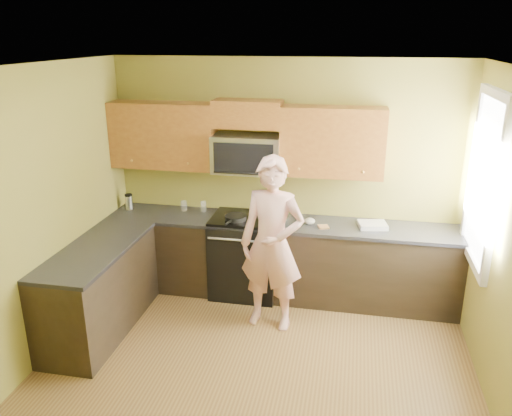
% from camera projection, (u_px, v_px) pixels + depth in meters
% --- Properties ---
extents(floor, '(4.00, 4.00, 0.00)m').
position_uv_depth(floor, '(250.00, 385.00, 4.49)').
color(floor, brown).
rests_on(floor, ground).
extents(ceiling, '(4.00, 4.00, 0.00)m').
position_uv_depth(ceiling, '(248.00, 69.00, 3.61)').
color(ceiling, white).
rests_on(ceiling, ground).
extents(wall_back, '(4.00, 0.00, 4.00)m').
position_uv_depth(wall_back, '(285.00, 178.00, 5.90)').
color(wall_back, olive).
rests_on(wall_back, ground).
extents(wall_left, '(0.00, 4.00, 4.00)m').
position_uv_depth(wall_left, '(24.00, 226.00, 4.41)').
color(wall_left, olive).
rests_on(wall_left, ground).
extents(cabinet_back_run, '(4.00, 0.60, 0.88)m').
position_uv_depth(cabinet_back_run, '(279.00, 260.00, 5.92)').
color(cabinet_back_run, black).
rests_on(cabinet_back_run, floor).
extents(cabinet_left_run, '(0.60, 1.60, 0.88)m').
position_uv_depth(cabinet_left_run, '(99.00, 291.00, 5.21)').
color(cabinet_left_run, black).
rests_on(cabinet_left_run, floor).
extents(countertop_back, '(4.00, 0.62, 0.04)m').
position_uv_depth(countertop_back, '(280.00, 223.00, 5.76)').
color(countertop_back, black).
rests_on(countertop_back, cabinet_back_run).
extents(countertop_left, '(0.62, 1.60, 0.04)m').
position_uv_depth(countertop_left, '(96.00, 249.00, 5.06)').
color(countertop_left, black).
rests_on(countertop_left, cabinet_left_run).
extents(stove, '(0.76, 0.65, 0.95)m').
position_uv_depth(stove, '(245.00, 255.00, 5.96)').
color(stove, black).
rests_on(stove, floor).
extents(microwave, '(0.76, 0.40, 0.42)m').
position_uv_depth(microwave, '(247.00, 172.00, 5.76)').
color(microwave, silver).
rests_on(microwave, wall_back).
extents(upper_cab_left, '(1.22, 0.33, 0.75)m').
position_uv_depth(upper_cab_left, '(166.00, 167.00, 5.97)').
color(upper_cab_left, '#915B21').
rests_on(upper_cab_left, wall_back).
extents(upper_cab_right, '(1.12, 0.33, 0.75)m').
position_uv_depth(upper_cab_right, '(331.00, 175.00, 5.62)').
color(upper_cab_right, '#915B21').
rests_on(upper_cab_right, wall_back).
extents(upper_cab_over_mw, '(0.76, 0.33, 0.30)m').
position_uv_depth(upper_cab_over_mw, '(248.00, 114.00, 5.58)').
color(upper_cab_over_mw, '#915B21').
rests_on(upper_cab_over_mw, wall_back).
extents(window, '(0.06, 1.06, 1.66)m').
position_uv_depth(window, '(485.00, 180.00, 4.70)').
color(window, white).
rests_on(window, wall_right).
extents(woman, '(0.72, 0.53, 1.82)m').
position_uv_depth(woman, '(272.00, 244.00, 5.15)').
color(woman, '#FB857D').
rests_on(woman, floor).
extents(frying_pan, '(0.32, 0.46, 0.05)m').
position_uv_depth(frying_pan, '(236.00, 220.00, 5.72)').
color(frying_pan, black).
rests_on(frying_pan, stove).
extents(butter_tub, '(0.14, 0.14, 0.10)m').
position_uv_depth(butter_tub, '(270.00, 227.00, 5.60)').
color(butter_tub, '#F9FF43').
rests_on(butter_tub, countertop_back).
extents(toast_slice, '(0.14, 0.14, 0.01)m').
position_uv_depth(toast_slice, '(323.00, 227.00, 5.58)').
color(toast_slice, '#B27F47').
rests_on(toast_slice, countertop_back).
extents(napkin_a, '(0.12, 0.13, 0.06)m').
position_uv_depth(napkin_a, '(277.00, 222.00, 5.65)').
color(napkin_a, silver).
rests_on(napkin_a, countertop_back).
extents(napkin_b, '(0.16, 0.16, 0.07)m').
position_uv_depth(napkin_b, '(310.00, 221.00, 5.67)').
color(napkin_b, silver).
rests_on(napkin_b, countertop_back).
extents(dish_towel, '(0.34, 0.29, 0.05)m').
position_uv_depth(dish_towel, '(373.00, 225.00, 5.58)').
color(dish_towel, white).
rests_on(dish_towel, countertop_back).
extents(travel_mug, '(0.10, 0.10, 0.19)m').
position_uv_depth(travel_mug, '(130.00, 209.00, 6.15)').
color(travel_mug, silver).
rests_on(travel_mug, countertop_back).
extents(glass_a, '(0.09, 0.09, 0.12)m').
position_uv_depth(glass_a, '(184.00, 206.00, 6.09)').
color(glass_a, silver).
rests_on(glass_a, countertop_back).
extents(glass_c, '(0.08, 0.08, 0.12)m').
position_uv_depth(glass_c, '(204.00, 206.00, 6.07)').
color(glass_c, silver).
rests_on(glass_c, countertop_back).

